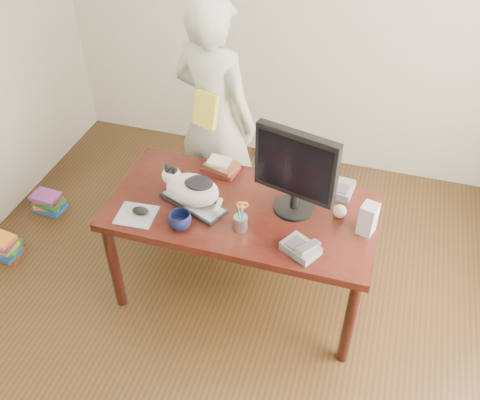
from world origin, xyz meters
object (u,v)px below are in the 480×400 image
Objects in this scene: mouse at (140,211)px; phone at (301,248)px; book_pile_b at (48,202)px; desk at (246,217)px; pen_cup at (241,221)px; book_stack at (221,167)px; coffee_mug at (180,221)px; baseball at (340,211)px; book_pile_a at (3,247)px; keyboard at (193,203)px; speaker at (368,219)px; person at (215,119)px; cat at (191,188)px; calculator at (341,189)px; monitor at (296,169)px.

phone is (0.97, -0.03, 0.01)m from mouse.
desk is at bearing -8.97° from book_pile_b.
pen_cup reaches higher than book_stack.
book_pile_b is (-1.72, 0.27, -0.53)m from desk.
baseball is (0.85, 0.35, -0.01)m from coffee_mug.
desk is at bearing 9.03° from book_pile_a.
keyboard is 1.02m from speaker.
book_pile_b is at bearing 32.28° from person.
cat reaches higher than pen_cup.
coffee_mug is at bearing -12.68° from mouse.
calculator is at bearing 12.55° from book_pile_a.
phone is (0.70, -0.20, 0.02)m from keyboard.
keyboard is 3.51× the size of coffee_mug.
mouse is 0.97m from phone.
desk is at bearing 170.28° from phone.
speaker is at bearing 69.43° from phone.
book_stack is at bearing 120.07° from pen_cup.
desk is 0.60m from baseball.
baseball is at bearing 33.55° from cat.
person is (-0.95, 0.38, 0.11)m from calculator.
keyboard is 0.11m from cat.
monitor is at bearing 34.67° from cat.
baseball is at bearing 1.00° from desk.
pen_cup is at bearing 0.49° from mouse.
mouse is at bearing -147.05° from monitor.
mouse is 0.82× the size of coffee_mug.
keyboard is at bearing 160.70° from pen_cup.
pen_cup reaches higher than desk.
person is at bearing 117.23° from pen_cup.
keyboard is 4.30× the size of mouse.
calculator is 1.03m from person.
pen_cup reaches higher than phone.
coffee_mug is (0.01, -0.21, -0.07)m from cat.
book_stack is (-0.96, 0.30, -0.06)m from speaker.
desk is 0.61m from calculator.
calculator is 2.45m from book_pile_a.
pen_cup is at bearing 4.94° from cat.
pen_cup is 1.92× the size of mouse.
monitor reaches higher than baseball.
coffee_mug reaches higher than keyboard.
cat reaches higher than baseball.
book_pile_a reaches higher than book_pile_b.
keyboard is 0.66m from monitor.
speaker is (1.29, 0.23, 0.07)m from mouse.
book_stack reaches higher than desk.
book_stack is at bearing 54.10° from mouse.
person is at bearing 33.59° from book_pile_a.
person reaches higher than phone.
person is at bearing 96.87° from coffee_mug.
baseball is at bearing -6.54° from book_pile_b.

